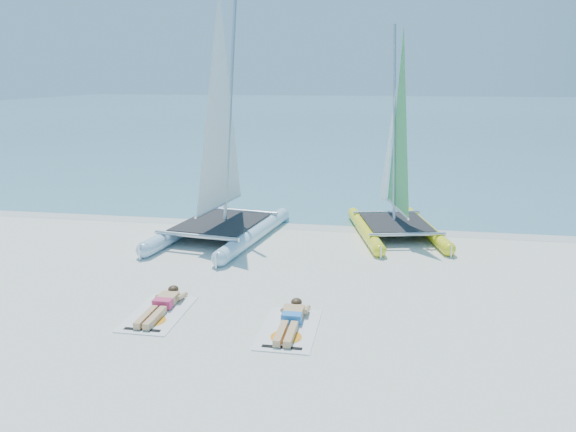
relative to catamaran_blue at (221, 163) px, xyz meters
name	(u,v)px	position (x,y,z in m)	size (l,w,h in m)	color
ground	(310,291)	(3.05, -3.76, -2.14)	(140.00, 140.00, 0.00)	silver
sea	(376,111)	(3.05, 59.24, -2.14)	(140.00, 115.00, 0.01)	#6CB0B4
wet_sand_strip	(334,225)	(3.05, 1.74, -2.14)	(140.00, 1.40, 0.01)	silver
catamaran_blue	(221,163)	(0.00, 0.00, 0.00)	(3.27, 5.58, 7.18)	#B7DCF1
catamaran_yellow	(395,167)	(4.81, 1.43, -0.20)	(3.12, 4.96, 6.15)	yellow
towel_a	(158,314)	(0.31, -5.49, -2.13)	(1.00, 1.85, 0.02)	white
sunbather_a	(162,304)	(0.31, -5.29, -2.02)	(0.37, 1.73, 0.26)	#DDAC74
towel_b	(289,329)	(2.94, -5.72, -2.13)	(1.00, 1.85, 0.02)	white
sunbather_b	(291,319)	(2.94, -5.53, -2.02)	(0.37, 1.73, 0.26)	#DDAC74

